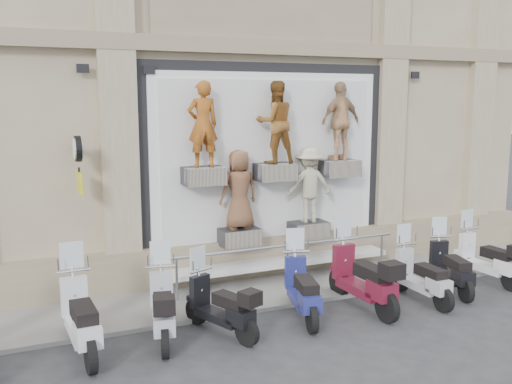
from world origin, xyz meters
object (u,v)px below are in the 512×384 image
Objects in this scene: scooter_d at (220,294)px; scooter_e at (303,277)px; clock_sign_bracket at (78,157)px; scooter_g at (422,266)px; guard_rail at (287,266)px; scooter_i at (487,249)px; scooter_b at (80,303)px; scooter_c at (162,296)px; scooter_h at (451,257)px; scooter_f at (363,265)px.

scooter_e is (1.56, 0.09, 0.05)m from scooter_d.
scooter_g is (5.90, -2.14, -2.11)m from clock_sign_bracket.
clock_sign_bracket is 3.50m from scooter_d.
guard_rail is 2.59m from scooter_d.
clock_sign_bracket is 6.62m from scooter_g.
clock_sign_bracket is 0.57× the size of scooter_i.
scooter_c is at bearing -3.04° from scooter_b.
scooter_h is at bearing 12.91° from scooter_g.
scooter_b reaches higher than guard_rail.
scooter_b is 1.07× the size of scooter_e.
scooter_i reaches higher than scooter_d.
scooter_b is 3.72m from scooter_e.
scooter_i is (4.48, 0.20, -0.02)m from scooter_e.
scooter_i is (6.95, 0.11, -0.01)m from scooter_c.
scooter_c is at bearing 177.73° from scooter_i.
scooter_g is at bearing -4.89° from scooter_b.
scooter_d is 2.78m from scooter_f.
scooter_h is at bearing -175.30° from scooter_i.
scooter_i is (1.11, 0.15, 0.02)m from scooter_h.
scooter_e reaches higher than scooter_c.
scooter_d is 0.99× the size of scooter_g.
scooter_e is 0.90× the size of scooter_f.
scooter_f reaches higher than scooter_i.
guard_rail is at bearing 16.54° from scooter_d.
scooter_d is at bearing -162.24° from scooter_e.
scooter_c is at bearing 177.20° from scooter_g.
scooter_c reaches higher than scooter_d.
scooter_e reaches higher than scooter_g.
scooter_b is 4.94m from scooter_f.
scooter_f is at bearing 12.85° from scooter_e.
scooter_c is at bearing 147.11° from scooter_d.
scooter_h is (7.09, -0.05, -0.09)m from scooter_b.
scooter_e is at bearing 176.35° from scooter_g.
scooter_b is at bearing 153.20° from scooter_d.
guard_rail is 4.23m from scooter_i.
guard_rail is 2.62m from scooter_g.
scooter_g is (2.47, -0.16, -0.05)m from scooter_e.
scooter_c reaches higher than scooter_h.
scooter_i is (8.20, 0.10, -0.07)m from scooter_b.
scooter_e is 2.47m from scooter_g.
scooter_d is at bearing -141.68° from guard_rail.
guard_rail is 1.60m from scooter_e.
guard_rail is 2.95× the size of scooter_g.
scooter_d is (2.16, -0.19, -0.11)m from scooter_b.
clock_sign_bracket is 0.60× the size of scooter_g.
scooter_g is (6.19, -0.26, -0.10)m from scooter_b.
scooter_g is at bearing -39.83° from guard_rail.
guard_rail is 2.99× the size of scooter_d.
clock_sign_bracket is 0.50× the size of scooter_f.
scooter_f is 1.13× the size of scooter_i.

